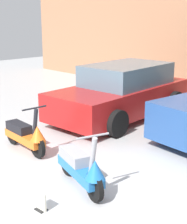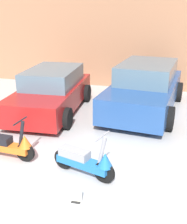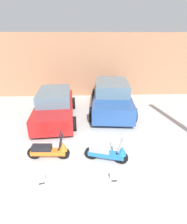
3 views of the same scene
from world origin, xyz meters
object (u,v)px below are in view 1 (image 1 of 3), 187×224
scooter_front_left (26,135)px  car_rear_left (122,92)px  scooter_front_right (81,167)px  placard_near_right_scooter (41,202)px

scooter_front_left → car_rear_left: bearing=98.4°
scooter_front_left → scooter_front_right: (1.82, -0.21, 0.01)m
scooter_front_right → car_rear_left: size_ratio=0.33×
scooter_front_right → scooter_front_left: bearing=-170.6°
scooter_front_left → placard_near_right_scooter: (1.89, -1.01, -0.22)m
scooter_front_left → scooter_front_right: bearing=-3.8°
car_rear_left → placard_near_right_scooter: 4.66m
scooter_front_left → placard_near_right_scooter: scooter_front_left is taller
scooter_front_right → placard_near_right_scooter: scooter_front_right is taller
scooter_front_right → car_rear_left: car_rear_left is taller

